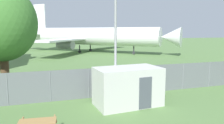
# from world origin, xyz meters

# --- Properties ---
(perimeter_fence) EXTENTS (56.07, 0.07, 2.07)m
(perimeter_fence) POSITION_xyz_m (-0.00, 10.89, 1.04)
(perimeter_fence) COLOR slate
(perimeter_fence) RESTS_ON ground
(airplane) EXTENTS (30.42, 28.47, 10.87)m
(airplane) POSITION_xyz_m (6.91, 42.94, 3.45)
(airplane) COLOR white
(airplane) RESTS_ON ground
(portable_cabin) EXTENTS (4.15, 2.54, 2.38)m
(portable_cabin) POSITION_xyz_m (2.03, 8.76, 1.19)
(portable_cabin) COLOR silver
(portable_cabin) RESTS_ON ground
(tree_behind_benches) EXTENTS (4.64, 4.64, 7.67)m
(tree_behind_benches) POSITION_xyz_m (-5.44, 12.76, 5.09)
(tree_behind_benches) COLOR brown
(tree_behind_benches) RESTS_ON ground
(light_mast) EXTENTS (0.44, 0.44, 7.56)m
(light_mast) POSITION_xyz_m (1.59, 9.84, 4.64)
(light_mast) COLOR #99999E
(light_mast) RESTS_ON ground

